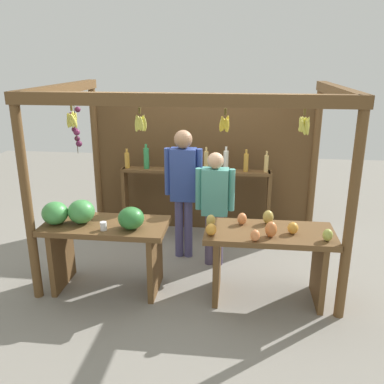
% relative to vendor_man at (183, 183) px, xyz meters
% --- Properties ---
extents(ground_plane, '(12.00, 12.00, 0.00)m').
position_rel_vendor_man_xyz_m(ground_plane, '(0.15, -0.09, -1.02)').
color(ground_plane, gray).
rests_on(ground_plane, ground).
extents(market_stall, '(3.35, 2.25, 2.22)m').
position_rel_vendor_man_xyz_m(market_stall, '(0.14, 0.39, 0.30)').
color(market_stall, brown).
rests_on(market_stall, ground).
extents(fruit_counter_left, '(1.40, 0.64, 1.06)m').
position_rel_vendor_man_xyz_m(fruit_counter_left, '(-0.81, -0.92, -0.32)').
color(fruit_counter_left, brown).
rests_on(fruit_counter_left, ground).
extents(fruit_counter_right, '(1.36, 0.66, 0.96)m').
position_rel_vendor_man_xyz_m(fruit_counter_right, '(1.02, -0.90, -0.42)').
color(fruit_counter_right, brown).
rests_on(fruit_counter_right, ground).
extents(bottle_shelf_unit, '(2.15, 0.22, 1.36)m').
position_rel_vendor_man_xyz_m(bottle_shelf_unit, '(0.06, 0.71, -0.20)').
color(bottle_shelf_unit, brown).
rests_on(bottle_shelf_unit, ground).
extents(vendor_man, '(0.48, 0.23, 1.69)m').
position_rel_vendor_man_xyz_m(vendor_man, '(0.00, 0.00, 0.00)').
color(vendor_man, '#4B4675').
rests_on(vendor_man, ground).
extents(vendor_woman, '(0.48, 0.20, 1.46)m').
position_rel_vendor_man_xyz_m(vendor_woman, '(0.41, -0.18, -0.16)').
color(vendor_woman, '#4D425E').
rests_on(vendor_woman, ground).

